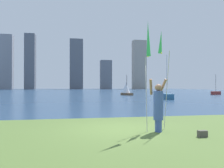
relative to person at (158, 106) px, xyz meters
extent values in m
cube|color=navy|center=(-1.32, 62.51, -1.04)|extent=(120.00, 116.77, 0.12)
cube|color=#263316|center=(-1.32, 4.13, -1.01)|extent=(120.00, 0.70, 0.02)
cylinder|color=#3F59A5|center=(0.00, -0.01, -0.76)|extent=(0.26, 0.26, 0.45)
cylinder|color=#3F59A5|center=(0.00, -0.01, 0.01)|extent=(0.37, 0.37, 1.08)
sphere|color=#936B51|center=(0.00, -0.01, 0.68)|extent=(0.26, 0.26, 0.26)
cylinder|color=#936B51|center=(-0.23, 0.14, 0.71)|extent=(0.26, 0.42, 0.62)
cylinder|color=#936B51|center=(0.23, 0.14, 0.71)|extent=(0.26, 0.42, 0.62)
cylinder|color=#B2B2B7|center=(-0.41, 0.17, 0.43)|extent=(0.02, 0.21, 2.82)
cone|color=green|center=(-0.41, -0.06, 2.50)|extent=(0.16, 0.25, 1.33)
sphere|color=yellow|center=(-0.41, -0.02, 1.84)|extent=(0.06, 0.06, 0.06)
cylinder|color=#B2B2B7|center=(0.41, 0.17, 0.55)|extent=(0.02, 0.54, 3.03)
cone|color=green|center=(0.41, 0.76, 2.55)|extent=(0.16, 0.31, 0.94)
sphere|color=yellow|center=(0.41, 0.68, 2.08)|extent=(0.06, 0.06, 0.06)
cube|color=#4C4742|center=(1.14, -1.08, -0.87)|extent=(0.31, 0.17, 0.22)
cube|color=#2D6084|center=(8.98, 19.57, -0.64)|extent=(0.93, 2.71, 0.69)
cylinder|color=silver|center=(8.98, 19.57, 2.21)|extent=(0.08, 0.08, 5.01)
cube|color=maroon|center=(24.60, 32.09, -0.66)|extent=(2.01, 1.24, 0.64)
cylinder|color=#47474C|center=(24.60, 32.09, 1.29)|extent=(0.06, 0.06, 3.26)
cube|color=brown|center=(7.03, 32.83, -0.77)|extent=(1.83, 2.96, 0.42)
cylinder|color=#47474C|center=(7.03, 32.83, 1.10)|extent=(0.08, 0.08, 3.32)
cone|color=white|center=(6.96, 33.03, 0.46)|extent=(1.78, 1.78, 2.04)
cube|color=gray|center=(-33.35, 110.80, 12.21)|extent=(5.93, 4.75, 26.38)
cube|color=#565B66|center=(-21.73, 106.58, 12.13)|extent=(4.67, 5.75, 26.22)
cube|color=#565B66|center=(-0.06, 106.60, 11.37)|extent=(6.43, 3.27, 24.71)
cube|color=slate|center=(14.89, 107.69, 6.32)|extent=(5.65, 4.16, 14.61)
cube|color=gray|center=(31.86, 105.73, 11.47)|extent=(6.64, 4.48, 24.91)
camera|label=1|loc=(-3.27, -8.19, 0.75)|focal=37.00mm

